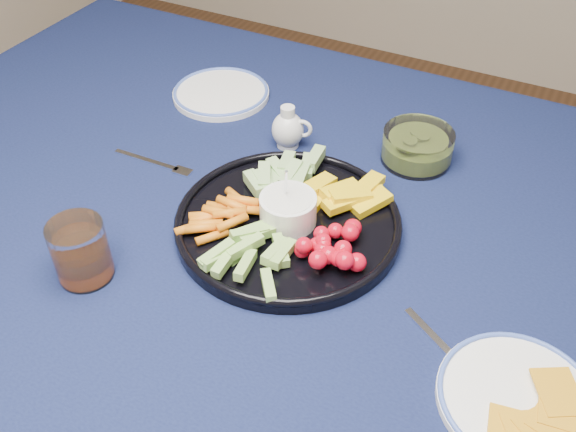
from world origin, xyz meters
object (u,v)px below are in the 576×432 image
at_px(dining_table, 304,260).
at_px(side_plate_extra, 221,93).
at_px(juice_tumbler, 82,254).
at_px(pickle_bowl, 417,148).
at_px(cheese_plate, 519,398).
at_px(crudite_platter, 287,218).
at_px(creamer_pitcher, 288,129).

height_order(dining_table, side_plate_extra, side_plate_extra).
bearing_deg(juice_tumbler, pickle_bowl, 55.33).
distance_m(cheese_plate, juice_tumbler, 0.59).
bearing_deg(juice_tumbler, dining_table, 47.43).
bearing_deg(pickle_bowl, side_plate_extra, 176.08).
height_order(crudite_platter, cheese_plate, crudite_platter).
bearing_deg(creamer_pitcher, juice_tumbler, -105.03).
bearing_deg(dining_table, side_plate_extra, 140.35).
bearing_deg(side_plate_extra, pickle_bowl, -3.92).
xyz_separation_m(crudite_platter, side_plate_extra, (-0.29, 0.28, -0.01)).
height_order(dining_table, cheese_plate, cheese_plate).
bearing_deg(juice_tumbler, creamer_pitcher, 74.97).
distance_m(crudite_platter, cheese_plate, 0.41).
bearing_deg(crudite_platter, dining_table, 59.83).
bearing_deg(dining_table, cheese_plate, -26.03).
bearing_deg(juice_tumbler, cheese_plate, 6.52).
relative_size(pickle_bowl, cheese_plate, 0.63).
height_order(creamer_pitcher, cheese_plate, creamer_pitcher).
xyz_separation_m(creamer_pitcher, cheese_plate, (0.48, -0.34, -0.02)).
relative_size(dining_table, crudite_platter, 4.86).
distance_m(pickle_bowl, side_plate_extra, 0.41).
bearing_deg(pickle_bowl, dining_table, -114.14).
xyz_separation_m(creamer_pitcher, pickle_bowl, (0.22, 0.06, -0.01)).
bearing_deg(side_plate_extra, cheese_plate, -32.81).
distance_m(creamer_pitcher, side_plate_extra, 0.22).
bearing_deg(creamer_pitcher, pickle_bowl, 15.84).
height_order(creamer_pitcher, juice_tumbler, juice_tumbler).
xyz_separation_m(crudite_platter, juice_tumbler, (-0.21, -0.22, 0.02)).
relative_size(crudite_platter, creamer_pitcher, 4.35).
height_order(pickle_bowl, side_plate_extra, pickle_bowl).
height_order(crudite_platter, pickle_bowl, crudite_platter).
distance_m(pickle_bowl, juice_tumbler, 0.57).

